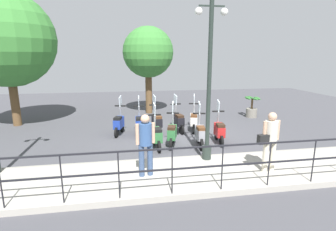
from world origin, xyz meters
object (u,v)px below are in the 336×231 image
scooter_far_3 (139,123)px  pedestrian_distant (145,141)px  scooter_far_1 (178,120)px  scooter_far_4 (119,123)px  potted_palm (252,109)px  pedestrian_with_bag (270,138)px  scooter_near_0 (219,130)px  scooter_far_0 (194,120)px  tree_distant (148,53)px  tree_large (7,40)px  scooter_near_3 (156,135)px  lamp_post_near (209,90)px  scooter_near_2 (172,133)px  scooter_far_2 (157,121)px  scooter_near_1 (200,133)px

scooter_far_3 → pedestrian_distant: bearing=-178.0°
scooter_far_1 → scooter_far_4: size_ratio=1.00×
potted_palm → scooter_far_4: size_ratio=0.69×
pedestrian_with_bag → scooter_near_0: bearing=-0.9°
pedestrian_distant → scooter_far_4: size_ratio=1.03×
pedestrian_with_bag → potted_palm: size_ratio=1.50×
scooter_far_0 → scooter_far_3: 2.30m
scooter_far_0 → scooter_far_1: (0.03, 0.68, 0.00)m
tree_distant → potted_palm: bearing=-110.1°
tree_large → scooter_near_3: size_ratio=3.78×
potted_palm → scooter_far_4: scooter_far_4 is taller
lamp_post_near → pedestrian_distant: (-0.80, 1.86, -1.13)m
scooter_near_2 → scooter_far_2: bearing=26.6°
pedestrian_with_bag → scooter_far_1: pedestrian_with_bag is taller
scooter_near_2 → scooter_far_4: (1.70, 1.86, 0.00)m
scooter_far_4 → lamp_post_near: bearing=-128.1°
pedestrian_with_bag → tree_distant: 8.95m
scooter_far_0 → scooter_far_1: 0.68m
scooter_near_0 → scooter_far_3: bearing=69.3°
tree_large → scooter_far_0: size_ratio=3.78×
scooter_near_3 → scooter_far_0: size_ratio=1.00×
scooter_near_1 → scooter_far_0: 1.92m
scooter_near_1 → pedestrian_with_bag: bearing=-149.3°
scooter_far_0 → scooter_far_2: 1.57m
tree_large → potted_palm: tree_large is taller
potted_palm → scooter_near_2: scooter_near_2 is taller
scooter_near_3 → scooter_far_0: (1.86, -1.82, 0.00)m
scooter_near_0 → scooter_near_2: same height
scooter_far_1 → scooter_far_2: (-0.01, 0.90, 0.00)m
lamp_post_near → scooter_near_3: (1.51, 1.31, -1.72)m
scooter_near_3 → scooter_far_3: bearing=11.4°
pedestrian_with_bag → scooter_far_4: pedestrian_with_bag is taller
scooter_far_3 → scooter_far_4: (0.18, 0.81, 0.00)m
pedestrian_distant → scooter_far_1: (4.21, -1.69, -0.60)m
scooter_near_1 → scooter_far_2: (1.92, 1.29, 0.00)m
scooter_near_3 → scooter_far_3: size_ratio=1.00×
pedestrian_distant → potted_palm: bearing=126.5°
lamp_post_near → scooter_near_1: bearing=-8.6°
pedestrian_distant → scooter_near_3: bearing=157.2°
scooter_far_1 → scooter_far_2: same height
scooter_far_0 → scooter_far_1: same height
potted_palm → scooter_far_2: size_ratio=0.69×
scooter_near_2 → scooter_near_3: bearing=123.2°
tree_distant → scooter_far_0: tree_distant is taller
pedestrian_with_bag → potted_palm: pedestrian_with_bag is taller
lamp_post_near → tree_large: bearing=52.2°
scooter_far_2 → scooter_far_4: same height
lamp_post_near → scooter_far_0: bearing=-8.6°
scooter_near_0 → scooter_far_2: 2.67m
lamp_post_near → scooter_near_3: 2.64m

